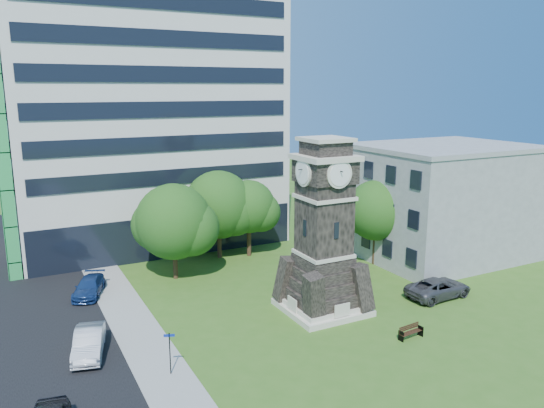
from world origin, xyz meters
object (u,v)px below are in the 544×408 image
car_street_mid (89,342)px  car_street_north (89,287)px  park_bench (410,331)px  street_sign (170,349)px  car_east_lot (438,288)px  clock_tower (324,238)px

car_street_mid → car_street_north: 9.72m
car_street_north → park_bench: bearing=-23.4°
park_bench → street_sign: size_ratio=0.68×
car_street_mid → park_bench: bearing=-7.2°
car_street_mid → street_sign: (3.60, -4.45, 0.80)m
park_bench → street_sign: street_sign is taller
car_east_lot → street_sign: street_sign is taller
clock_tower → car_street_north: size_ratio=2.71×
street_sign → car_street_mid: bearing=149.3°
car_street_north → car_east_lot: 26.44m
car_street_mid → car_east_lot: size_ratio=0.86×
clock_tower → park_bench: size_ratio=7.22×
car_street_north → car_east_lot: bearing=-6.8°
clock_tower → street_sign: size_ratio=4.93×
car_street_north → park_bench: (16.81, -16.73, -0.19)m
car_street_mid → car_east_lot: car_street_mid is taller
car_street_mid → car_street_north: size_ratio=1.01×
car_east_lot → park_bench: 7.74m
car_street_mid → clock_tower: bearing=11.0°
car_east_lot → clock_tower: bearing=75.2°
clock_tower → car_street_mid: size_ratio=2.68×
clock_tower → park_bench: (2.55, -6.26, -4.82)m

